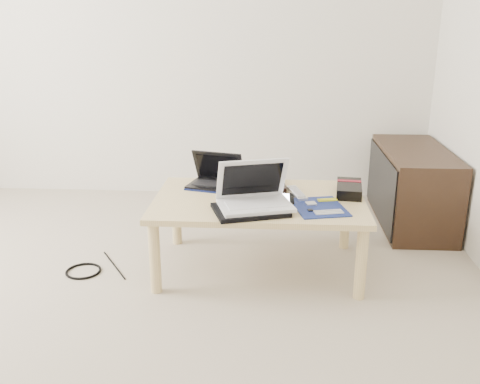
# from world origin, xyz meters

# --- Properties ---
(ground) EXTENTS (4.00, 4.00, 0.00)m
(ground) POSITION_xyz_m (0.00, 0.00, 0.00)
(ground) COLOR #BAAD97
(ground) RESTS_ON ground
(coffee_table) EXTENTS (1.10, 0.70, 0.40)m
(coffee_table) POSITION_xyz_m (0.80, 0.71, 0.35)
(coffee_table) COLOR #D8BD82
(coffee_table) RESTS_ON ground
(media_cabinet) EXTENTS (0.41, 0.90, 0.50)m
(media_cabinet) POSITION_xyz_m (1.77, 1.45, 0.25)
(media_cabinet) COLOR #352515
(media_cabinet) RESTS_ON ground
(book) EXTENTS (0.30, 0.26, 0.03)m
(book) POSITION_xyz_m (0.79, 0.92, 0.41)
(book) COLOR black
(book) RESTS_ON coffee_table
(netbook) EXTENTS (0.33, 0.28, 0.20)m
(netbook) POSITION_xyz_m (0.55, 0.91, 0.44)
(netbook) COLOR black
(netbook) RESTS_ON coffee_table
(tablet) EXTENTS (0.22, 0.17, 0.01)m
(tablet) POSITION_xyz_m (0.87, 0.70, 0.41)
(tablet) COLOR black
(tablet) RESTS_ON coffee_table
(remote) EXTENTS (0.11, 0.23, 0.02)m
(remote) POSITION_xyz_m (1.00, 0.78, 0.41)
(remote) COLOR silver
(remote) RESTS_ON coffee_table
(neoprene_sleeve) EXTENTS (0.41, 0.35, 0.02)m
(neoprene_sleeve) POSITION_xyz_m (0.76, 0.51, 0.41)
(neoprene_sleeve) COLOR black
(neoprene_sleeve) RESTS_ON coffee_table
(white_laptop) EXTENTS (0.40, 0.34, 0.23)m
(white_laptop) POSITION_xyz_m (0.78, 0.55, 0.47)
(white_laptop) COLOR white
(white_laptop) RESTS_ON neoprene_sleeve
(motherboard) EXTENTS (0.30, 0.35, 0.01)m
(motherboard) POSITION_xyz_m (1.10, 0.59, 0.40)
(motherboard) COLOR navy
(motherboard) RESTS_ON coffee_table
(gpu_box) EXTENTS (0.16, 0.27, 0.06)m
(gpu_box) POSITION_xyz_m (1.28, 0.82, 0.43)
(gpu_box) COLOR black
(gpu_box) RESTS_ON coffee_table
(cable_coil) EXTENTS (0.11, 0.11, 0.01)m
(cable_coil) POSITION_xyz_m (0.63, 0.75, 0.41)
(cable_coil) COLOR black
(cable_coil) RESTS_ON coffee_table
(floor_cable_coil) EXTENTS (0.21, 0.21, 0.01)m
(floor_cable_coil) POSITION_xyz_m (-0.14, 0.60, 0.01)
(floor_cable_coil) COLOR black
(floor_cable_coil) RESTS_ON ground
(floor_cable_trail) EXTENTS (0.22, 0.33, 0.01)m
(floor_cable_trail) POSITION_xyz_m (0.00, 0.68, 0.00)
(floor_cable_trail) COLOR black
(floor_cable_trail) RESTS_ON ground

